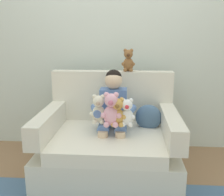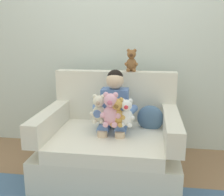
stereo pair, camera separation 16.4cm
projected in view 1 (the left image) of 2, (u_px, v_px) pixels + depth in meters
name	position (u px, v px, depth m)	size (l,w,h in m)	color
ground_plane	(109.00, 173.00, 2.61)	(8.00, 8.00, 0.00)	#936D4C
back_wall	(114.00, 37.00, 3.05)	(6.00, 0.10, 2.60)	silver
armchair	(110.00, 143.00, 2.58)	(1.28, 0.99, 0.96)	silver
seated_child	(113.00, 109.00, 2.54)	(0.45, 0.39, 0.82)	#597AB7
plush_honey	(117.00, 113.00, 2.35)	(0.16, 0.13, 0.26)	gold
plush_pink	(111.00, 110.00, 2.34)	(0.18, 0.15, 0.31)	#EAA8BC
plush_cream	(99.00, 110.00, 2.42)	(0.16, 0.13, 0.27)	silver
plush_white	(127.00, 113.00, 2.35)	(0.15, 0.12, 0.25)	white
plush_brown_on_backrest	(128.00, 61.00, 2.75)	(0.14, 0.11, 0.24)	brown
throw_pillow	(148.00, 117.00, 2.64)	(0.26, 0.12, 0.26)	slate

